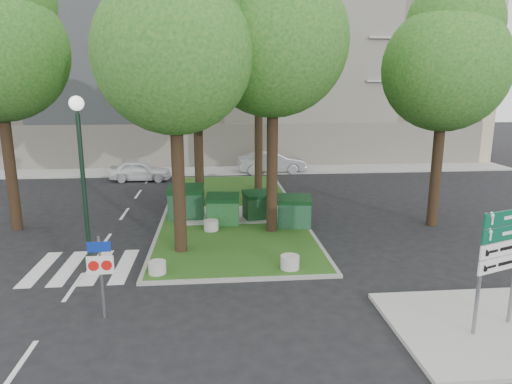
{
  "coord_description": "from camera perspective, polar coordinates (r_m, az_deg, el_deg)",
  "views": [
    {
      "loc": [
        -0.26,
        -13.03,
        5.81
      ],
      "look_at": [
        1.26,
        3.35,
        2.0
      ],
      "focal_mm": 32.0,
      "sensor_mm": 36.0,
      "label": 1
    }
  ],
  "objects": [
    {
      "name": "zebra_crossing",
      "position": [
        16.03,
        -17.7,
        -8.83
      ],
      "size": [
        5.0,
        3.0,
        0.01
      ],
      "primitive_type": "cube",
      "color": "silver",
      "rests_on": "ground"
    },
    {
      "name": "dumpster_d",
      "position": [
        19.03,
        4.77,
        -2.43
      ],
      "size": [
        1.52,
        1.16,
        1.31
      ],
      "rotation": [
        0.0,
        0.0,
        -0.13
      ],
      "color": "#123B21",
      "rests_on": "median_island"
    },
    {
      "name": "tree_median_far",
      "position": [
        25.34,
        0.54,
        18.73
      ],
      "size": [
        5.8,
        5.8,
        11.93
      ],
      "color": "black",
      "rests_on": "ground"
    },
    {
      "name": "apartment_building",
      "position": [
        39.09,
        -5.1,
        16.21
      ],
      "size": [
        41.0,
        12.0,
        16.0
      ],
      "primitive_type": "cube",
      "color": "tan",
      "rests_on": "ground"
    },
    {
      "name": "bollard_mid",
      "position": [
        18.6,
        -5.63,
        -4.15
      ],
      "size": [
        0.59,
        0.59,
        0.42
      ],
      "primitive_type": "cylinder",
      "color": "#9A9B96",
      "rests_on": "median_island"
    },
    {
      "name": "tree_street_right",
      "position": [
        20.39,
        22.86,
        15.36
      ],
      "size": [
        5.0,
        5.0,
        10.06
      ],
      "color": "black",
      "rests_on": "ground"
    },
    {
      "name": "litter_bin",
      "position": [
        21.42,
        0.85,
        -1.29
      ],
      "size": [
        0.44,
        0.44,
        0.78
      ],
      "primitive_type": "cylinder",
      "color": "yellow",
      "rests_on": "median_island"
    },
    {
      "name": "median_kerb",
      "position": [
        21.82,
        -3.11,
        -2.28
      ],
      "size": [
        6.3,
        16.3,
        0.1
      ],
      "primitive_type": "cube",
      "color": "gray",
      "rests_on": "ground"
    },
    {
      "name": "traffic_sign_pole",
      "position": [
        12.22,
        -18.85,
        -8.78
      ],
      "size": [
        0.66,
        0.07,
        2.2
      ],
      "rotation": [
        0.0,
        0.0,
        0.04
      ],
      "color": "slate",
      "rests_on": "ground"
    },
    {
      "name": "street_lamp",
      "position": [
        15.09,
        -20.95,
        3.32
      ],
      "size": [
        0.44,
        0.44,
        5.54
      ],
      "color": "black",
      "rests_on": "ground"
    },
    {
      "name": "median_island",
      "position": [
        21.81,
        -3.11,
        -2.26
      ],
      "size": [
        6.0,
        16.0,
        0.12
      ],
      "primitive_type": "cube",
      "color": "#194814",
      "rests_on": "ground"
    },
    {
      "name": "dumpster_a",
      "position": [
        20.4,
        -8.72,
        -1.25
      ],
      "size": [
        1.61,
        1.14,
        1.47
      ],
      "rotation": [
        0.0,
        0.0,
        -0.02
      ],
      "color": "#0E351B",
      "rests_on": "median_island"
    },
    {
      "name": "tree_median_mid",
      "position": [
        22.13,
        -7.25,
        15.97
      ],
      "size": [
        4.8,
        4.8,
        9.99
      ],
      "color": "black",
      "rests_on": "ground"
    },
    {
      "name": "car_white",
      "position": [
        29.66,
        -14.27,
        2.62
      ],
      "size": [
        3.86,
        1.7,
        1.29
      ],
      "primitive_type": "imported",
      "rotation": [
        0.0,
        0.0,
        1.52
      ],
      "color": "white",
      "rests_on": "ground"
    },
    {
      "name": "sidewalk_corner",
      "position": [
        13.02,
        27.69,
        -14.77
      ],
      "size": [
        5.0,
        4.0,
        0.12
      ],
      "primitive_type": "cube",
      "color": "#999993",
      "rests_on": "ground"
    },
    {
      "name": "car_silver",
      "position": [
        31.29,
        1.98,
        3.75
      ],
      "size": [
        4.67,
        1.79,
        1.52
      ],
      "primitive_type": "imported",
      "rotation": [
        0.0,
        0.0,
        1.61
      ],
      "color": "#A1A2A8",
      "rests_on": "ground"
    },
    {
      "name": "dumpster_c",
      "position": [
        20.14,
        0.36,
        -1.63
      ],
      "size": [
        1.5,
        1.2,
        1.23
      ],
      "rotation": [
        0.0,
        0.0,
        0.23
      ],
      "color": "black",
      "rests_on": "median_island"
    },
    {
      "name": "ground",
      "position": [
        14.27,
        -3.86,
        -11.02
      ],
      "size": [
        120.0,
        120.0,
        0.0
      ],
      "primitive_type": "plane",
      "color": "black",
      "rests_on": "ground"
    },
    {
      "name": "bollard_right",
      "position": [
        14.78,
        4.26,
        -8.73
      ],
      "size": [
        0.6,
        0.6,
        0.43
      ],
      "primitive_type": "cylinder",
      "color": "#A8A7A3",
      "rests_on": "median_island"
    },
    {
      "name": "bollard_left",
      "position": [
        14.72,
        -12.24,
        -9.19
      ],
      "size": [
        0.55,
        0.55,
        0.39
      ],
      "primitive_type": "cylinder",
      "color": "#ACACA6",
      "rests_on": "median_island"
    },
    {
      "name": "dumpster_b",
      "position": [
        19.36,
        -4.16,
        -2.18
      ],
      "size": [
        1.45,
        1.07,
        1.29
      ],
      "rotation": [
        0.0,
        0.0,
        -0.08
      ],
      "color": "#134319",
      "rests_on": "median_island"
    },
    {
      "name": "tree_median_near_left",
      "position": [
        15.7,
        -9.99,
        18.36
      ],
      "size": [
        5.2,
        5.2,
        10.53
      ],
      "color": "black",
      "rests_on": "ground"
    },
    {
      "name": "tree_median_near_right",
      "position": [
        17.88,
        2.44,
        20.02
      ],
      "size": [
        5.6,
        5.6,
        11.46
      ],
      "color": "black",
      "rests_on": "ground"
    },
    {
      "name": "directional_sign",
      "position": [
        12.11,
        28.26,
        -6.51
      ],
      "size": [
        1.4,
        0.56,
        2.95
      ],
      "rotation": [
        0.0,
        0.0,
        0.36
      ],
      "color": "slate",
      "rests_on": "sidewalk_corner"
    },
    {
      "name": "building_sidewalk",
      "position": [
        32.05,
        -4.74,
        2.67
      ],
      "size": [
        42.0,
        3.0,
        0.12
      ],
      "primitive_type": "cube",
      "color": "#999993",
      "rests_on": "ground"
    }
  ]
}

